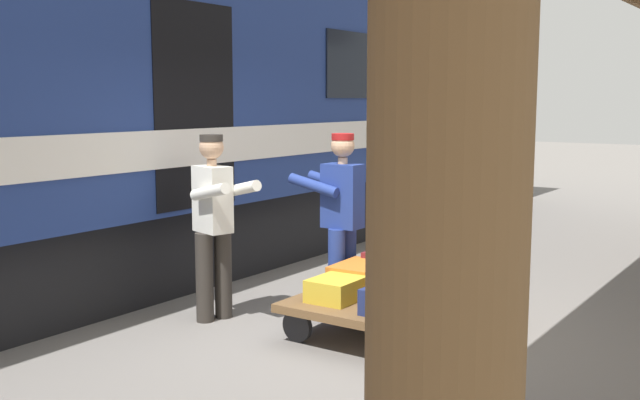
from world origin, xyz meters
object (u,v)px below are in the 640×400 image
at_px(suitcase_burgundy_valise, 435,261).
at_px(porter_in_overalls, 341,216).
at_px(suitcase_brown_leather, 429,286).
at_px(suitcase_teal_softside, 453,273).
at_px(suitcase_orange_carryall, 366,276).
at_px(luggage_cart, 396,299).
at_px(porter_by_door, 214,221).
at_px(train_car, 95,95).
at_px(suitcase_navy_fabric, 401,299).
at_px(suitcase_tan_vintage, 457,248).
at_px(suitcase_maroon_trunk, 393,264).
at_px(suitcase_yellow_case, 336,289).

height_order(suitcase_burgundy_valise, porter_in_overalls, porter_in_overalls).
height_order(suitcase_brown_leather, porter_in_overalls, porter_in_overalls).
distance_m(suitcase_teal_softside, suitcase_burgundy_valise, 0.50).
bearing_deg(suitcase_orange_carryall, porter_in_overalls, -29.04).
bearing_deg(luggage_cart, porter_by_door, 22.01).
bearing_deg(suitcase_brown_leather, train_car, 2.95).
distance_m(suitcase_navy_fabric, suitcase_orange_carryall, 0.79).
xyz_separation_m(train_car, suitcase_brown_leather, (-3.95, -0.20, -1.61)).
distance_m(suitcase_navy_fabric, porter_in_overalls, 1.35).
relative_size(suitcase_orange_carryall, suitcase_brown_leather, 0.87).
bearing_deg(suitcase_orange_carryall, suitcase_brown_leather, -180.00).
bearing_deg(train_car, porter_by_door, 168.69).
distance_m(porter_in_overalls, porter_by_door, 1.18).
bearing_deg(suitcase_burgundy_valise, suitcase_navy_fabric, 86.52).
xyz_separation_m(train_car, suitcase_tan_vintage, (-3.96, -0.73, -1.36)).
xyz_separation_m(porter_in_overalls, porter_by_door, (0.81, 0.86, 0.00)).
distance_m(suitcase_maroon_trunk, suitcase_teal_softside, 0.62).
bearing_deg(suitcase_orange_carryall, train_car, 3.50).
height_order(train_car, suitcase_teal_softside, train_car).
distance_m(train_car, suitcase_burgundy_valise, 4.23).
bearing_deg(suitcase_burgundy_valise, luggage_cart, 5.43).
height_order(suitcase_yellow_case, suitcase_orange_carryall, suitcase_orange_carryall).
height_order(suitcase_orange_carryall, porter_in_overalls, porter_in_overalls).
xyz_separation_m(luggage_cart, suitcase_yellow_case, (0.31, 0.49, 0.14)).
height_order(suitcase_brown_leather, suitcase_tan_vintage, suitcase_tan_vintage).
bearing_deg(suitcase_orange_carryall, luggage_cart, 180.00).
relative_size(suitcase_burgundy_valise, porter_in_overalls, 0.30).
distance_m(suitcase_navy_fabric, porter_by_door, 1.92).
relative_size(suitcase_maroon_trunk, suitcase_tan_vintage, 1.06).
bearing_deg(suitcase_teal_softside, suitcase_navy_fabric, 90.00).
bearing_deg(suitcase_brown_leather, suitcase_navy_fabric, 90.00).
bearing_deg(suitcase_tan_vintage, suitcase_teal_softside, 73.40).
xyz_separation_m(train_car, porter_in_overalls, (-2.91, -0.44, -1.14)).
xyz_separation_m(suitcase_orange_carryall, suitcase_tan_vintage, (-0.63, -0.53, 0.25)).
xyz_separation_m(luggage_cart, porter_in_overalls, (0.73, -0.23, 0.63)).
height_order(suitcase_maroon_trunk, porter_in_overalls, porter_in_overalls).
bearing_deg(suitcase_yellow_case, suitcase_navy_fabric, -180.00).
height_order(suitcase_maroon_trunk, suitcase_orange_carryall, suitcase_maroon_trunk).
xyz_separation_m(suitcase_tan_vintage, porter_by_door, (1.86, 1.15, 0.23)).
height_order(suitcase_yellow_case, porter_in_overalls, porter_in_overalls).
distance_m(suitcase_brown_leather, suitcase_burgundy_valise, 0.22).
height_order(suitcase_orange_carryall, porter_by_door, porter_by_door).
relative_size(train_car, porter_by_door, 11.17).
xyz_separation_m(luggage_cart, suitcase_burgundy_valise, (-0.34, -0.03, 0.38)).
relative_size(suitcase_yellow_case, suitcase_tan_vintage, 0.85).
distance_m(suitcase_maroon_trunk, porter_by_door, 1.72).
bearing_deg(suitcase_orange_carryall, suitcase_burgundy_valise, -177.15).
distance_m(suitcase_navy_fabric, suitcase_tan_vintage, 1.04).
height_order(suitcase_maroon_trunk, suitcase_burgundy_valise, suitcase_burgundy_valise).
relative_size(suitcase_teal_softside, suitcase_tan_vintage, 0.87).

